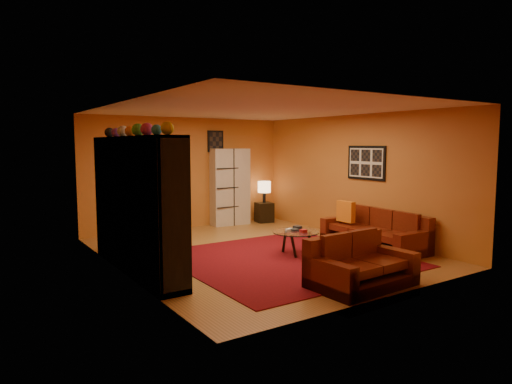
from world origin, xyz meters
TOP-DOWN VIEW (x-y plane):
  - floor at (0.00, 0.00)m, footprint 6.00×6.00m
  - ceiling at (0.00, 0.00)m, footprint 6.00×6.00m
  - wall_back at (0.00, 3.00)m, footprint 6.00×0.00m
  - wall_front at (0.00, -3.00)m, footprint 6.00×0.00m
  - wall_left at (-2.50, 0.00)m, footprint 0.00×6.00m
  - wall_right at (2.50, 0.00)m, footprint 0.00×6.00m
  - rug at (0.10, -0.70)m, footprint 3.60×3.60m
  - doorway at (-0.70, 2.96)m, footprint 0.95×0.10m
  - wall_art_right at (2.48, -0.30)m, footprint 0.03×1.00m
  - wall_art_back at (0.75, 2.98)m, footprint 0.42×0.03m
  - entertainment_unit at (-2.27, 0.00)m, footprint 0.45×3.00m
  - tv at (-2.23, -0.02)m, footprint 0.91×0.12m
  - sofa at (2.14, -0.92)m, footprint 0.97×2.17m
  - loveseat at (0.07, -2.42)m, footprint 1.50×0.94m
  - throw_pillow at (1.95, -0.27)m, footprint 0.12×0.42m
  - coffee_table at (0.44, -0.55)m, footprint 0.83×0.83m
  - storage_cabinet at (1.04, 2.80)m, footprint 0.97×0.49m
  - bowl_chair at (-1.32, 2.50)m, footprint 0.64×0.64m
  - side_table at (1.95, 2.63)m, footprint 0.47×0.47m
  - table_lamp at (1.95, 2.63)m, footprint 0.33×0.33m

SIDE VIEW (x-z plane):
  - floor at x=0.00m, z-range 0.00..0.00m
  - rug at x=0.10m, z-range 0.00..0.01m
  - side_table at x=1.95m, z-range 0.00..0.50m
  - bowl_chair at x=-1.32m, z-range 0.02..0.55m
  - loveseat at x=0.07m, z-range -0.14..0.71m
  - sofa at x=2.14m, z-range -0.14..0.71m
  - coffee_table at x=0.44m, z-range 0.17..0.58m
  - throw_pillow at x=1.95m, z-range 0.42..0.84m
  - table_lamp at x=1.95m, z-range 0.62..1.16m
  - storage_cabinet at x=1.04m, z-range 0.00..1.87m
  - tv at x=-2.23m, z-range 0.72..1.24m
  - doorway at x=-0.70m, z-range 0.00..2.04m
  - entertainment_unit at x=-2.27m, z-range 0.00..2.10m
  - wall_back at x=0.00m, z-range -1.70..4.30m
  - wall_front at x=0.00m, z-range -1.70..4.30m
  - wall_left at x=-2.50m, z-range -1.70..4.30m
  - wall_right at x=2.50m, z-range -1.70..4.30m
  - wall_art_right at x=2.48m, z-range 1.25..1.95m
  - wall_art_back at x=0.75m, z-range 1.79..2.31m
  - ceiling at x=0.00m, z-range 2.60..2.60m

